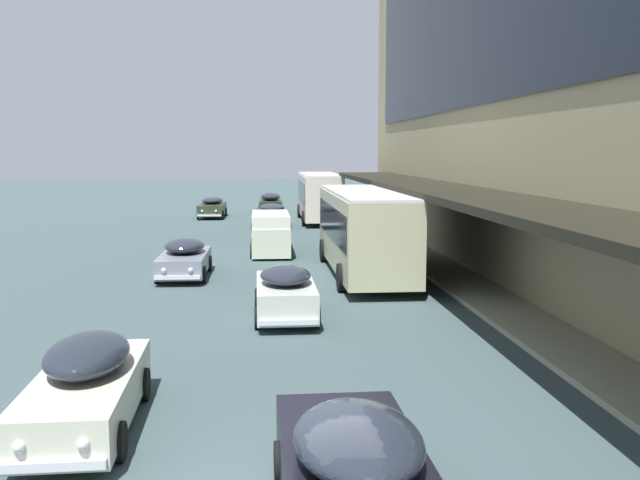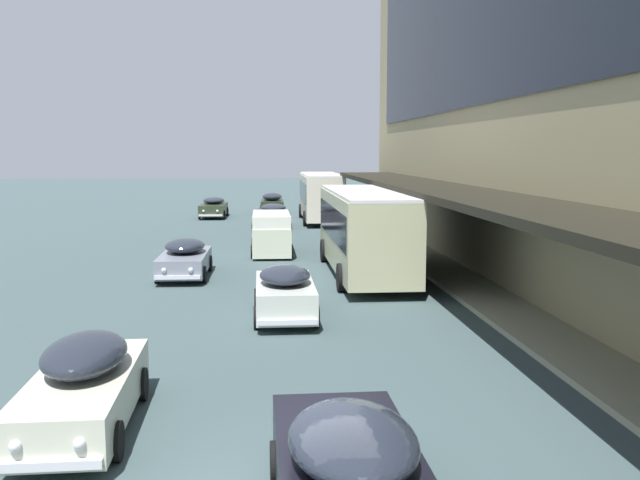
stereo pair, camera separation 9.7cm
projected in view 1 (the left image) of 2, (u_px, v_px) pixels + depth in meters
transit_bus_kerbside_front at (364, 227)px, 27.87m from camera, size 2.81×10.53×3.32m
transit_bus_kerbside_rear at (319, 194)px, 49.13m from camera, size 2.83×9.43×3.32m
sedan_oncoming_front at (212, 207)px, 52.43m from camera, size 2.03×4.88×1.50m
sedan_far_back at (285, 292)px, 20.79m from camera, size 1.81×4.31×1.56m
sedan_trailing_mid at (184, 258)px, 27.66m from camera, size 1.94×4.55×1.46m
sedan_lead_mid at (271, 203)px, 56.47m from camera, size 1.95×4.30×1.60m
sedan_second_mid at (86, 385)px, 12.51m from camera, size 1.81×4.75×1.60m
sedan_oncoming_rear at (356, 474)px, 9.02m from camera, size 1.99×4.81×1.63m
sedan_lead_near at (272, 215)px, 45.95m from camera, size 2.09×4.77×1.51m
vw_van at (271, 231)px, 33.69m from camera, size 1.93×4.56×1.96m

